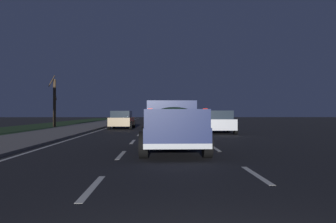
{
  "coord_description": "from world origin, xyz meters",
  "views": [
    {
      "loc": [
        -2.78,
        0.48,
        1.44
      ],
      "look_at": [
        12.05,
        0.11,
        1.47
      ],
      "focal_mm": 38.6,
      "sensor_mm": 36.0,
      "label": 1
    }
  ],
  "objects": [
    {
      "name": "ground",
      "position": [
        27.0,
        0.0,
        0.0
      ],
      "size": [
        144.0,
        144.0,
        0.0
      ],
      "primitive_type": "plane",
      "color": "black"
    },
    {
      "name": "pickup_truck",
      "position": [
        10.36,
        0.0,
        0.98
      ],
      "size": [
        5.47,
        2.37,
        1.87
      ],
      "color": "#141E4C",
      "rests_on": "ground"
    },
    {
      "name": "sedan_green",
      "position": [
        39.93,
        -3.71,
        0.78
      ],
      "size": [
        4.43,
        2.07,
        1.54
      ],
      "color": "#14592D",
      "rests_on": "ground"
    },
    {
      "name": "sedan_tan",
      "position": [
        28.4,
        3.68,
        0.78
      ],
      "size": [
        4.43,
        2.07,
        1.54
      ],
      "color": "#9E845B",
      "rests_on": "ground"
    },
    {
      "name": "bare_tree_far",
      "position": [
        32.4,
        10.61,
        2.45
      ],
      "size": [
        1.68,
        0.45,
        5.0
      ],
      "color": "#423323",
      "rests_on": "ground"
    },
    {
      "name": "sedan_red",
      "position": [
        37.12,
        0.05,
        0.78
      ],
      "size": [
        4.42,
        2.06,
        1.54
      ],
      "color": "maroon",
      "rests_on": "ground"
    },
    {
      "name": "lane_markings",
      "position": [
        30.55,
        3.07,
        0.0
      ],
      "size": [
        108.0,
        7.04,
        0.01
      ],
      "color": "silver",
      "rests_on": "ground"
    },
    {
      "name": "sedan_silver",
      "position": [
        21.81,
        -3.59,
        0.78
      ],
      "size": [
        4.44,
        2.09,
        1.54
      ],
      "color": "#B2B5BA",
      "rests_on": "ground"
    },
    {
      "name": "grass_verge",
      "position": [
        27.0,
        12.45,
        0.0
      ],
      "size": [
        108.0,
        6.0,
        0.01
      ],
      "primitive_type": "cube",
      "color": "#1E3819",
      "rests_on": "ground"
    },
    {
      "name": "sidewalk_shoulder",
      "position": [
        27.0,
        7.45,
        0.06
      ],
      "size": [
        108.0,
        4.0,
        0.12
      ],
      "primitive_type": "cube",
      "color": "slate",
      "rests_on": "ground"
    }
  ]
}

